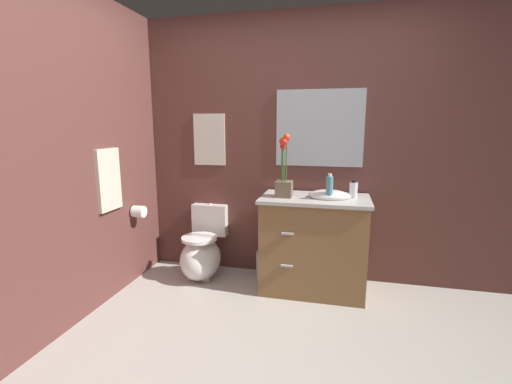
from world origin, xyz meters
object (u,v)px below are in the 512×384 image
Objects in this scene: flower_vase at (284,177)px; hanging_towel at (109,180)px; vanity_cabinet at (314,243)px; soap_bottle at (329,188)px; trash_bin at (265,265)px; toilet_paper_roll at (139,211)px; wall_poster at (209,140)px; lotion_bottle at (353,190)px; toilet at (202,253)px; wall_mirror at (319,128)px.

flower_vase reaches higher than hanging_towel.
soap_bottle is (0.12, -0.09, 0.52)m from vanity_cabinet.
hanging_towel reaches higher than trash_bin.
hanging_towel reaches higher than toilet_paper_roll.
hanging_towel is (-0.60, -0.79, -0.31)m from wall_poster.
soap_bottle reaches higher than lotion_bottle.
lotion_bottle is at bearing 6.52° from toilet_paper_roll.
trash_bin is at bearing 140.33° from flower_vase.
trash_bin is (-0.79, 0.06, -0.80)m from lotion_bottle.
wall_poster reaches higher than hanging_towel.
lotion_bottle reaches higher than trash_bin.
hanging_towel reaches higher than lotion_bottle.
wall_poster is at bearing 52.80° from hanging_towel.
hanging_towel reaches higher than vanity_cabinet.
wall_poster is (-1.40, 0.24, 0.40)m from lotion_bottle.
flower_vase is 1.06× the size of hanging_towel.
toilet_paper_roll is at bearing -166.13° from trash_bin.
soap_bottle is at bearing -6.28° from flower_vase.
hanging_towel is (-1.41, -0.45, -0.01)m from flower_vase.
toilet_paper_roll is (-0.54, -0.46, -0.66)m from wall_poster.
soap_bottle is at bearing -5.52° from toilet.
vanity_cabinet is 1.85m from hanging_towel.
wall_poster is 4.61× the size of toilet_paper_roll.
soap_bottle is at bearing -17.72° from wall_poster.
vanity_cabinet is 1.30× the size of wall_mirror.
wall_poster reaches higher than lotion_bottle.
wall_poster is (-0.81, 0.34, 0.30)m from flower_vase.
hanging_towel is at bearing -167.27° from soap_bottle.
vanity_cabinet is 2.05× the size of wall_poster.
toilet is 6.27× the size of toilet_paper_roll.
wall_mirror reaches higher than wall_poster.
flower_vase is 5.00× the size of toilet_paper_roll.
wall_mirror reaches higher than soap_bottle.
toilet_paper_roll reaches higher than toilet.
vanity_cabinet reaches higher than lotion_bottle.
hanging_towel is 0.48m from toilet_paper_roll.
soap_bottle is 1.31m from wall_poster.
soap_bottle reaches higher than toilet.
trash_bin is 1.40m from wall_mirror.
wall_poster is (-1.08, 0.29, 0.89)m from vanity_cabinet.
flower_vase reaches higher than vanity_cabinet.
flower_vase is 0.94m from trash_bin.
flower_vase reaches higher than toilet_paper_roll.
hanging_towel is (-1.80, -0.41, 0.07)m from soap_bottle.
toilet is 1.56m from lotion_bottle.
wall_poster reaches higher than toilet.
toilet is 1.10m from vanity_cabinet.
toilet is at bearing -171.67° from trash_bin.
lotion_bottle is 0.58× the size of trash_bin.
wall_mirror is (-0.12, 0.38, 0.49)m from soap_bottle.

